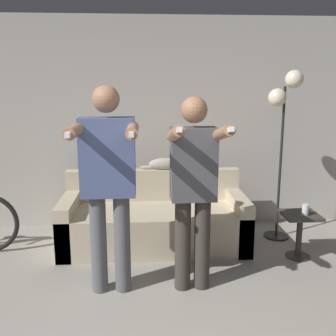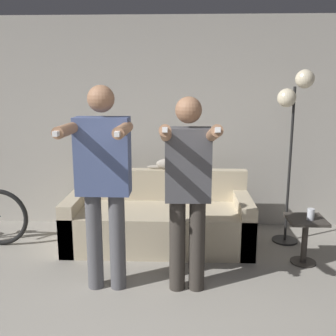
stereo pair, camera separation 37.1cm
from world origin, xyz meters
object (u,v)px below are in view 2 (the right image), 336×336
couch (159,221)px  person_right (188,183)px  cat (173,163)px  cup (311,214)px  person_left (103,175)px  floor_lamp (294,109)px  side_table (305,232)px

couch → person_right: size_ratio=1.20×
cat → cup: (1.38, -0.80, -0.34)m
person_left → floor_lamp: floor_lamp is taller
floor_lamp → side_table: bearing=-86.4°
floor_lamp → side_table: 1.32m
cat → cup: size_ratio=4.32×
person_right → side_table: bearing=24.5°
couch → person_right: bearing=-73.0°
person_right → floor_lamp: (1.16, 1.14, 0.55)m
person_left → floor_lamp: 2.25m
cup → person_right: bearing=-156.4°
person_left → side_table: person_left is taller
person_right → floor_lamp: size_ratio=0.87×
person_left → cat: person_left is taller
person_right → side_table: 1.48m
couch → person_left: 1.33m
cat → side_table: cat is taller
person_right → cat: (-0.16, 1.33, -0.10)m
couch → side_table: size_ratio=4.24×
person_right → cup: bearing=22.2°
person_right → cat: 1.34m
side_table → cup: cup is taller
person_left → person_right: bearing=-0.2°
couch → person_left: size_ratio=1.14×
couch → person_right: 1.27m
cat → side_table: (1.36, -0.75, -0.54)m
person_right → couch: bearing=105.7°
couch → side_table: (1.51, -0.43, 0.07)m
cat → cup: cat is taller
cat → floor_lamp: size_ratio=0.25×
cat → cup: 1.63m
couch → side_table: 1.57m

